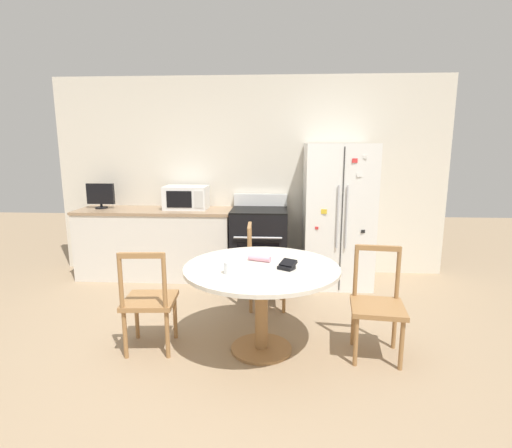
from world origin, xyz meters
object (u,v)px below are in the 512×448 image
Objects in this scene: microwave at (186,198)px; wallet at (287,265)px; countertop_tv at (101,195)px; candle_glass at (229,269)px; oven_range at (259,244)px; dining_chair_left at (149,301)px; dining_chair_right at (377,306)px; refrigerator at (337,215)px; dining_chair_far at (265,268)px.

microwave is 2.39m from wallet.
countertop_tv is 2.11× the size of wallet.
countertop_tv is at bearing 140.75° from wallet.
candle_glass reaches higher than wallet.
oven_range is 2.08m from dining_chair_left.
dining_chair_left is 9.54× the size of candle_glass.
microwave reaches higher than oven_range.
oven_range is 11.43× the size of candle_glass.
dining_chair_right is at bearing 2.85° from wallet.
oven_range is (-0.97, 0.07, -0.40)m from refrigerator.
refrigerator reaches higher than wallet.
dining_chair_far is (1.06, -1.00, -0.61)m from microwave.
microwave is 1.13m from countertop_tv.
dining_chair_left is (-0.93, -0.99, 0.00)m from dining_chair_far.
dining_chair_left is at bearing 167.11° from candle_glass.
oven_range is 1.97m from wallet.
oven_range reaches higher than candle_glass.
microwave reaches higher than wallet.
microwave is at bearing 89.36° from dining_chair_left.
candle_glass is at bearing -17.37° from dining_chair_left.
dining_chair_left is at bearing -134.38° from refrigerator.
dining_chair_right is at bearing 9.06° from candle_glass.
microwave reaches higher than dining_chair_right.
refrigerator is 1.61× the size of oven_range.
microwave is at bearing 1.15° from countertop_tv.
candle_glass is at bearing -68.70° from microwave.
oven_range is 2.18m from countertop_tv.
microwave is 2.89m from dining_chair_right.
refrigerator is 18.41× the size of candle_glass.
countertop_tv is at bearing 118.28° from dining_chair_left.
refrigerator reaches higher than dining_chair_right.
refrigerator is at bearing -2.49° from countertop_tv.
countertop_tv is 2.49m from dining_chair_far.
wallet is at bearing 9.45° from dining_chair_right.
dining_chair_far is at bearing -23.97° from countertop_tv.
dining_chair_left is 0.81m from candle_glass.
refrigerator is 1.28m from dining_chair_far.
dining_chair_right is at bearing 42.33° from dining_chair_far.
microwave is 2.09m from dining_chair_left.
oven_range is at bearing 99.74° from wallet.
dining_chair_left is (-1.80, -1.83, -0.43)m from refrigerator.
countertop_tv is at bearing -116.63° from dining_chair_far.
refrigerator reaches higher than dining_chair_far.
countertop_tv is 3.14m from wallet.
countertop_tv is at bearing 177.51° from refrigerator.
refrigerator is 1.93× the size of dining_chair_far.
refrigerator is 1.94m from microwave.
oven_range is at bearing -1.69° from countertop_tv.
oven_range is 1.20× the size of dining_chair_left.
dining_chair_far is at bearing -38.40° from dining_chair_right.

